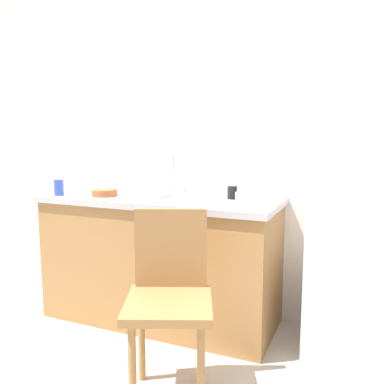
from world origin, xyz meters
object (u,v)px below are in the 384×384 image
at_px(refrigerator, 366,239).
at_px(cup_blue, 59,187).
at_px(cup_white, 241,199).
at_px(terracotta_bowl, 105,193).
at_px(dish_tray, 146,193).
at_px(cup_black, 232,192).
at_px(chair, 169,294).

relative_size(refrigerator, cup_blue, 12.92).
bearing_deg(cup_white, refrigerator, 9.59).
xyz_separation_m(cup_white, cup_blue, (-1.23, -0.11, 0.02)).
height_order(refrigerator, terracotta_bowl, refrigerator).
bearing_deg(terracotta_bowl, refrigerator, 4.18).
relative_size(dish_tray, cup_black, 3.39).
distance_m(chair, cup_white, 0.72).
relative_size(terracotta_bowl, cup_black, 2.06).
bearing_deg(dish_tray, chair, -53.09).
bearing_deg(cup_black, refrigerator, -6.51).
relative_size(dish_tray, cup_white, 3.69).
height_order(refrigerator, chair, refrigerator).
xyz_separation_m(refrigerator, dish_tray, (-1.35, -0.04, 0.18)).
bearing_deg(chair, cup_blue, 133.52).
relative_size(cup_black, cup_blue, 0.77).
relative_size(chair, terracotta_bowl, 5.23).
bearing_deg(chair, cup_white, 50.83).
distance_m(refrigerator, dish_tray, 1.36).
height_order(refrigerator, cup_blue, refrigerator).
height_order(refrigerator, cup_white, refrigerator).
relative_size(refrigerator, terracotta_bowl, 8.11).
bearing_deg(cup_white, terracotta_bowl, -179.78).
distance_m(terracotta_bowl, cup_blue, 0.31).
xyz_separation_m(dish_tray, cup_black, (0.56, 0.13, 0.02)).
bearing_deg(terracotta_bowl, dish_tray, 17.08).
relative_size(chair, dish_tray, 3.18).
bearing_deg(cup_black, dish_tray, -167.16).
bearing_deg(cup_blue, chair, -24.19).
height_order(dish_tray, cup_blue, cup_blue).
bearing_deg(cup_white, chair, -106.88).
bearing_deg(cup_blue, refrigerator, 6.64).
height_order(terracotta_bowl, cup_white, cup_white).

